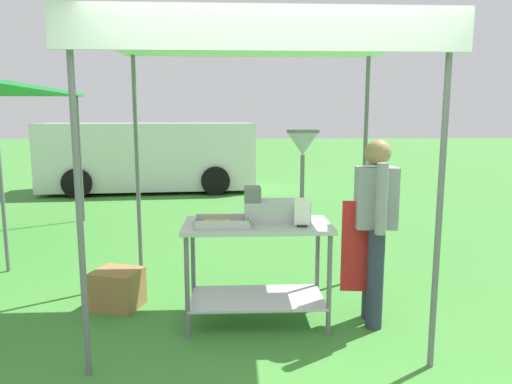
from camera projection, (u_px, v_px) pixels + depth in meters
The scene contains 9 objects.
ground_plane at pixel (251, 211), 9.14m from camera, with size 70.00×70.00×0.00m, color #3D7F33.
stall_canopy at pixel (257, 47), 3.83m from camera, with size 2.65×2.08×2.48m.
donut_cart at pixel (257, 252), 4.00m from camera, with size 1.25×0.65×0.90m.
donut_tray at pixel (223, 223), 3.85m from camera, with size 0.46×0.30×0.07m.
donut_fryer at pixel (283, 187), 4.01m from camera, with size 0.64×0.28×0.79m.
menu_sign at pixel (302, 214), 3.81m from camera, with size 0.13×0.05×0.24m.
vendor at pixel (374, 223), 3.96m from camera, with size 0.46×0.54×1.61m.
supply_crate at pixel (117, 289), 4.41m from camera, with size 0.51×0.48×0.36m.
van_white at pixel (150, 156), 11.65m from camera, with size 5.24×2.42×1.69m.
Camera 1 is at (-0.30, -2.97, 1.77)m, focal length 32.55 mm.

